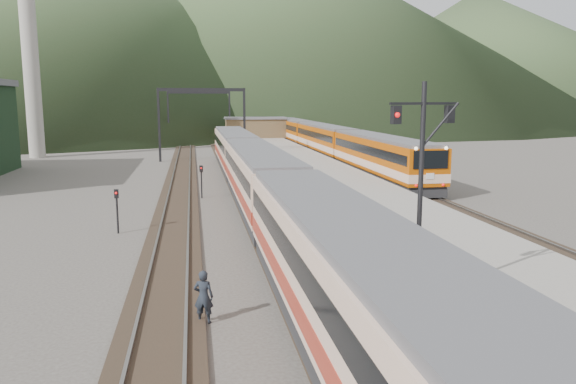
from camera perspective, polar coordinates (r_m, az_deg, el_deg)
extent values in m
cube|color=black|center=(48.41, -4.89, 1.41)|extent=(2.60, 200.00, 0.12)
cube|color=slate|center=(48.34, -5.74, 1.51)|extent=(0.10, 200.00, 0.14)
cube|color=slate|center=(48.46, -4.04, 1.55)|extent=(0.10, 200.00, 0.14)
cube|color=black|center=(48.26, -10.81, 1.25)|extent=(2.60, 200.00, 0.12)
cube|color=slate|center=(48.27, -11.67, 1.35)|extent=(0.10, 200.00, 0.14)
cube|color=slate|center=(48.23, -9.96, 1.39)|extent=(0.10, 200.00, 0.14)
cube|color=black|center=(50.65, 8.19, 1.70)|extent=(2.60, 200.00, 0.12)
cube|color=slate|center=(50.42, 7.42, 1.80)|extent=(0.10, 200.00, 0.14)
cube|color=slate|center=(50.86, 8.97, 1.83)|extent=(0.10, 200.00, 0.14)
cube|color=gray|center=(47.18, 2.11, 1.77)|extent=(8.00, 100.00, 1.00)
cube|color=black|center=(62.94, -12.96, 6.64)|extent=(0.25, 0.25, 8.00)
cube|color=black|center=(63.10, -4.45, 6.86)|extent=(0.25, 0.25, 8.00)
cube|color=black|center=(62.80, -8.79, 10.24)|extent=(9.30, 0.22, 0.35)
cube|color=black|center=(87.90, -12.06, 7.39)|extent=(0.25, 0.25, 8.00)
cube|color=black|center=(88.01, -5.95, 7.54)|extent=(0.25, 0.25, 8.00)
cube|color=black|center=(87.79, -9.07, 9.95)|extent=(9.30, 0.22, 0.35)
cylinder|color=#9E998E|center=(72.56, -24.90, 15.07)|extent=(1.80, 1.80, 30.00)
cube|color=brown|center=(86.42, -3.31, 6.48)|extent=(9.00, 4.00, 2.80)
cube|color=slate|center=(86.35, -3.32, 7.51)|extent=(9.40, 4.40, 0.30)
cone|color=#364F2A|center=(202.39, -20.60, 15.40)|extent=(180.00, 180.00, 60.00)
cone|color=#364F2A|center=(242.15, -1.56, 16.67)|extent=(220.00, 220.00, 75.00)
cone|color=#364F2A|center=(246.46, 18.43, 13.16)|extent=(160.00, 160.00, 50.00)
cube|color=beige|center=(15.09, 6.03, -8.93)|extent=(2.92, 19.64, 3.57)
cube|color=beige|center=(34.47, -3.00, 1.48)|extent=(2.92, 19.64, 3.57)
cube|color=beige|center=(54.41, -5.47, 4.35)|extent=(2.92, 19.64, 3.57)
cube|color=#A84604|center=(47.37, 9.44, 3.53)|extent=(2.93, 19.71, 3.58)
cube|color=#A84604|center=(66.73, 3.78, 5.30)|extent=(2.93, 19.71, 3.58)
cube|color=#A84604|center=(86.47, 0.66, 6.25)|extent=(2.93, 19.71, 3.58)
cylinder|color=black|center=(16.27, 13.29, -0.15)|extent=(0.14, 0.14, 6.23)
cube|color=black|center=(16.06, 13.63, 8.74)|extent=(2.15, 0.60, 0.07)
cube|color=black|center=(15.54, 10.91, 7.71)|extent=(0.29, 0.23, 0.50)
cube|color=black|center=(16.62, 16.09, 7.61)|extent=(0.29, 0.23, 0.50)
cylinder|color=black|center=(39.07, -8.78, 0.82)|extent=(0.10, 0.10, 2.00)
cube|color=black|center=(38.93, -8.81, 2.35)|extent=(0.24, 0.20, 0.45)
cylinder|color=black|center=(29.74, -16.95, -2.16)|extent=(0.10, 0.10, 2.00)
cube|color=black|center=(29.56, -17.04, -0.17)|extent=(0.24, 0.19, 0.45)
imported|color=#1C222B|center=(17.49, -8.57, -10.48)|extent=(0.69, 0.54, 1.66)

